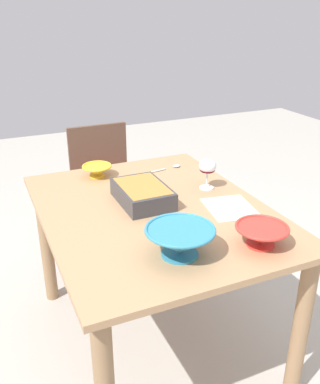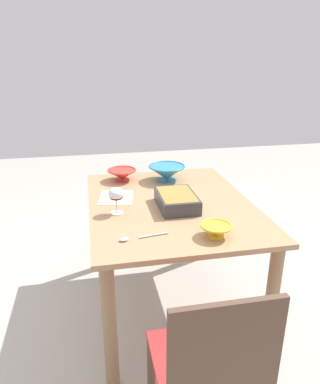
{
  "view_description": "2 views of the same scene",
  "coord_description": "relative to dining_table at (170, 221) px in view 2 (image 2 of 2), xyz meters",
  "views": [
    {
      "loc": [
        1.54,
        -0.65,
        1.55
      ],
      "look_at": [
        -0.02,
        0.04,
        0.8
      ],
      "focal_mm": 39.55,
      "sensor_mm": 36.0,
      "label": 1
    },
    {
      "loc": [
        -1.91,
        0.44,
        1.55
      ],
      "look_at": [
        0.02,
        0.06,
        0.8
      ],
      "focal_mm": 33.51,
      "sensor_mm": 36.0,
      "label": 2
    }
  ],
  "objects": [
    {
      "name": "casserole_dish",
      "position": [
        -0.08,
        -0.02,
        0.17
      ],
      "size": [
        0.3,
        0.21,
        0.08
      ],
      "color": "#38383D",
      "rests_on": "dining_table"
    },
    {
      "name": "mixing_bowl",
      "position": [
        0.45,
        0.24,
        0.17
      ],
      "size": [
        0.2,
        0.2,
        0.08
      ],
      "color": "red",
      "rests_on": "dining_table"
    },
    {
      "name": "napkin",
      "position": [
        0.14,
        0.31,
        0.12
      ],
      "size": [
        0.27,
        0.24,
        0.0
      ],
      "primitive_type": "cube",
      "rotation": [
        0.0,
        0.0,
        -0.17
      ],
      "color": "beige",
      "rests_on": "dining_table"
    },
    {
      "name": "wine_glass",
      "position": [
        -0.1,
        0.32,
        0.23
      ],
      "size": [
        0.08,
        0.08,
        0.15
      ],
      "color": "white",
      "rests_on": "dining_table"
    },
    {
      "name": "ground_plane",
      "position": [
        0.0,
        0.0,
        -0.62
      ],
      "size": [
        8.0,
        8.0,
        0.0
      ],
      "primitive_type": "plane",
      "color": "#B2ADA3"
    },
    {
      "name": "serving_bowl",
      "position": [
        -0.46,
        -0.12,
        0.16
      ],
      "size": [
        0.15,
        0.15,
        0.06
      ],
      "color": "yellow",
      "rests_on": "dining_table"
    },
    {
      "name": "chair",
      "position": [
        -0.96,
        0.06,
        -0.15
      ],
      "size": [
        0.39,
        0.41,
        0.85
      ],
      "color": "#B22D2D",
      "rests_on": "ground_plane"
    },
    {
      "name": "small_bowl",
      "position": [
        0.39,
        -0.06,
        0.18
      ],
      "size": [
        0.25,
        0.25,
        0.11
      ],
      "color": "teal",
      "rests_on": "dining_table"
    },
    {
      "name": "dining_table",
      "position": [
        0.0,
        0.0,
        0.0
      ],
      "size": [
        1.22,
        0.95,
        0.74
      ],
      "color": "tan",
      "rests_on": "ground_plane"
    },
    {
      "name": "serving_spoon",
      "position": [
        -0.41,
        0.27,
        0.13
      ],
      "size": [
        0.05,
        0.25,
        0.01
      ],
      "color": "silver",
      "rests_on": "dining_table"
    }
  ]
}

